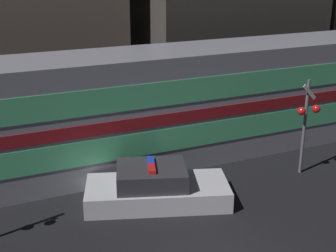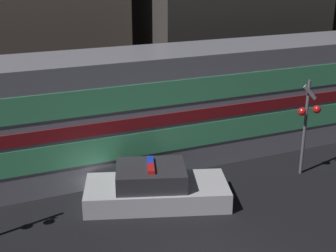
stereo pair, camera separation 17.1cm
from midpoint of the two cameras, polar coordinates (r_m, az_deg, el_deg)
train at (r=17.22m, az=1.47°, el=2.65°), size 23.34×2.91×4.07m
police_car at (r=14.39m, az=-1.25°, el=-7.55°), size 4.71×3.21×1.31m
crossing_signal_near at (r=16.36m, az=16.91°, el=0.95°), size 0.90×0.33×3.34m
building_left at (r=23.62m, az=-17.48°, el=13.94°), size 9.13×5.66×10.21m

